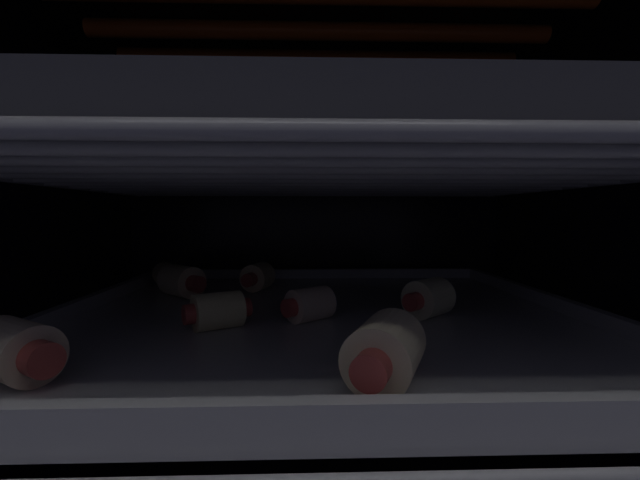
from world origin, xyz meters
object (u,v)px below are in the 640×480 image
object	(u,v)px
pig_in_blanket_upper_0	(81,127)
pig_in_blanket_lower_2	(182,281)
baking_tray_upper	(322,169)
pig_in_blanket_upper_3	(550,131)
heating_element	(322,14)
pig_in_blanket_upper_4	(345,156)
pig_in_blanket_lower_6	(17,350)
pig_in_blanket_lower_3	(218,311)
baking_tray_lower	(322,317)
oven_rack_lower	(322,326)
pig_in_blanket_upper_5	(403,124)
pig_in_blanket_lower_0	(258,277)
pig_in_blanket_lower_7	(310,304)
pig_in_blanket_lower_1	(428,298)
pig_in_blanket_upper_2	(203,146)
pig_in_blanket_lower_4	(170,275)
pig_in_blanket_upper_1	(395,166)
pig_in_blanket_lower_5	(385,351)
oven_rack_upper	(322,181)

from	to	relation	value
pig_in_blanket_upper_0	pig_in_blanket_lower_2	bearing A→B (deg)	84.92
baking_tray_upper	pig_in_blanket_upper_3	distance (cm)	15.65
heating_element	pig_in_blanket_upper_4	size ratio (longest dim) A/B	7.61
pig_in_blanket_lower_6	pig_in_blanket_upper_0	distance (cm)	12.74
pig_in_blanket_lower_3	pig_in_blanket_upper_4	distance (cm)	17.84
baking_tray_lower	pig_in_blanket_upper_0	bearing A→B (deg)	-153.07
oven_rack_lower	baking_tray_lower	xyz separation A→B (cm)	(0.00, 0.00, 0.80)
pig_in_blanket_lower_2	pig_in_blanket_upper_5	xyz separation A→B (cm)	(17.94, -13.64, 11.92)
pig_in_blanket_upper_5	pig_in_blanket_lower_0	bearing A→B (deg)	123.60
pig_in_blanket_lower_7	baking_tray_upper	size ratio (longest dim) A/B	0.11
pig_in_blanket_lower_0	pig_in_blanket_upper_5	size ratio (longest dim) A/B	0.86
pig_in_blanket_lower_2	heating_element	bearing A→B (deg)	-26.59
oven_rack_lower	pig_in_blanket_lower_1	world-z (taller)	pig_in_blanket_lower_1
pig_in_blanket_lower_7	pig_in_blanket_upper_2	size ratio (longest dim) A/B	0.80
heating_element	pig_in_blanket_lower_7	distance (cm)	22.19
pig_in_blanket_lower_0	pig_in_blanket_upper_4	world-z (taller)	pig_in_blanket_upper_4
pig_in_blanket_upper_0	pig_in_blanket_upper_3	world-z (taller)	same
pig_in_blanket_lower_4	pig_in_blanket_upper_3	bearing A→B (deg)	-31.40
oven_rack_lower	heating_element	bearing A→B (deg)	90.00
pig_in_blanket_upper_3	pig_in_blanket_upper_5	size ratio (longest dim) A/B	0.97
pig_in_blanket_lower_3	pig_in_blanket_upper_1	size ratio (longest dim) A/B	0.83
pig_in_blanket_lower_1	pig_in_blanket_lower_4	bearing A→B (deg)	151.54
pig_in_blanket_lower_5	pig_in_blanket_lower_7	bearing A→B (deg)	106.91
pig_in_blanket_lower_6	pig_in_blanket_lower_5	bearing A→B (deg)	-3.51
baking_tray_upper	pig_in_blanket_lower_6	bearing A→B (deg)	-139.86
pig_in_blanket_upper_0	pig_in_blanket_upper_4	size ratio (longest dim) A/B	1.07
pig_in_blanket_lower_5	oven_rack_upper	bearing A→B (deg)	99.96
pig_in_blanket_lower_3	pig_in_blanket_lower_4	xyz separation A→B (cm)	(-8.71, 15.88, 0.04)
pig_in_blanket_upper_0	pig_in_blanket_upper_5	bearing A→B (deg)	1.10
oven_rack_lower	baking_tray_upper	size ratio (longest dim) A/B	1.16
heating_element	baking_tray_upper	distance (cm)	11.79
pig_in_blanket_lower_5	pig_in_blanket_upper_0	size ratio (longest dim) A/B	1.12
baking_tray_lower	pig_in_blanket_upper_3	bearing A→B (deg)	-26.19
pig_in_blanket_lower_4	pig_in_blanket_lower_6	xyz separation A→B (cm)	(1.05, -24.13, 0.13)
oven_rack_upper	pig_in_blanket_lower_2	bearing A→B (deg)	153.41
pig_in_blanket_lower_6	pig_in_blanket_upper_0	size ratio (longest dim) A/B	1.04
pig_in_blanket_lower_3	pig_in_blanket_lower_1	bearing A→B (deg)	10.19
pig_in_blanket_lower_2	pig_in_blanket_lower_7	xyz separation A→B (cm)	(12.26, -9.14, -0.27)
pig_in_blanket_lower_7	pig_in_blanket_upper_0	distance (cm)	18.57
pig_in_blanket_lower_1	pig_in_blanket_upper_2	distance (cm)	20.64
oven_rack_lower	pig_in_blanket_upper_3	xyz separation A→B (cm)	(13.97, -6.87, 14.20)
baking_tray_upper	pig_in_blanket_upper_5	distance (cm)	8.65
oven_rack_lower	baking_tray_lower	distance (cm)	0.80
pig_in_blanket_lower_7	pig_in_blanket_lower_1	bearing A→B (deg)	5.48
baking_tray_upper	pig_in_blanket_lower_1	bearing A→B (deg)	-11.39
pig_in_blanket_upper_2	pig_in_blanket_upper_4	distance (cm)	12.70
pig_in_blanket_upper_4	pig_in_blanket_upper_5	world-z (taller)	pig_in_blanket_upper_5
pig_in_blanket_lower_4	pig_in_blanket_lower_6	size ratio (longest dim) A/B	1.01
pig_in_blanket_lower_5	oven_rack_upper	xyz separation A→B (cm)	(-2.41, 13.73, 8.95)
pig_in_blanket_lower_5	pig_in_blanket_lower_7	xyz separation A→B (cm)	(-3.41, 11.22, -0.34)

